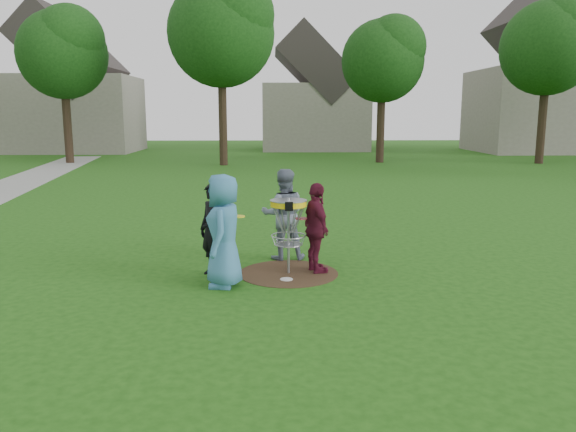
{
  "coord_description": "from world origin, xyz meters",
  "views": [
    {
      "loc": [
        -0.28,
        -9.79,
        2.86
      ],
      "look_at": [
        0.0,
        0.3,
        1.0
      ],
      "focal_mm": 35.0,
      "sensor_mm": 36.0,
      "label": 1
    }
  ],
  "objects_px": {
    "player_blue": "(224,231)",
    "disc_golf_basket": "(288,218)",
    "player_black": "(213,230)",
    "player_grey": "(283,214)",
    "player_maroon": "(316,228)"
  },
  "relations": [
    {
      "from": "player_blue",
      "to": "player_maroon",
      "type": "relative_size",
      "value": 1.15
    },
    {
      "from": "player_grey",
      "to": "player_maroon",
      "type": "xyz_separation_m",
      "value": [
        0.58,
        -0.98,
        -0.08
      ]
    },
    {
      "from": "player_maroon",
      "to": "player_black",
      "type": "bearing_deg",
      "value": 77.78
    },
    {
      "from": "player_maroon",
      "to": "disc_golf_basket",
      "type": "distance_m",
      "value": 0.55
    },
    {
      "from": "player_blue",
      "to": "disc_golf_basket",
      "type": "relative_size",
      "value": 1.37
    },
    {
      "from": "player_blue",
      "to": "disc_golf_basket",
      "type": "bearing_deg",
      "value": 126.55
    },
    {
      "from": "player_maroon",
      "to": "disc_golf_basket",
      "type": "xyz_separation_m",
      "value": [
        -0.5,
        -0.07,
        0.2
      ]
    },
    {
      "from": "player_maroon",
      "to": "disc_golf_basket",
      "type": "height_order",
      "value": "player_maroon"
    },
    {
      "from": "player_black",
      "to": "disc_golf_basket",
      "type": "distance_m",
      "value": 1.35
    },
    {
      "from": "player_black",
      "to": "player_grey",
      "type": "bearing_deg",
      "value": 87.64
    },
    {
      "from": "player_grey",
      "to": "disc_golf_basket",
      "type": "height_order",
      "value": "player_grey"
    },
    {
      "from": "player_grey",
      "to": "disc_golf_basket",
      "type": "distance_m",
      "value": 1.06
    },
    {
      "from": "player_blue",
      "to": "disc_golf_basket",
      "type": "distance_m",
      "value": 1.3
    },
    {
      "from": "player_black",
      "to": "disc_golf_basket",
      "type": "xyz_separation_m",
      "value": [
        1.34,
        0.08,
        0.19
      ]
    },
    {
      "from": "player_blue",
      "to": "player_maroon",
      "type": "distance_m",
      "value": 1.78
    }
  ]
}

